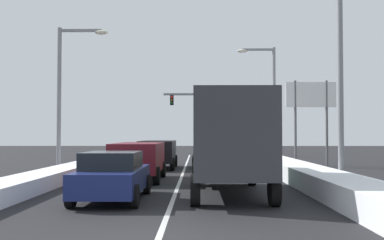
{
  "coord_description": "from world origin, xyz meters",
  "views": [
    {
      "loc": [
        0.76,
        -8.51,
        2.04
      ],
      "look_at": [
        0.41,
        22.53,
        3.03
      ],
      "focal_mm": 42.94,
      "sensor_mm": 36.0,
      "label": 1
    }
  ],
  "objects_px": {
    "sedan_tan_right_lane_second": "(216,160)",
    "suv_black_center_lane_third": "(158,152)",
    "sedan_navy_center_lane_nearest": "(113,176)",
    "suv_charcoal_right_lane_third": "(209,151)",
    "street_lamp_right_mid": "(269,94)",
    "traffic_light_gantry": "(216,109)",
    "street_lamp_left_mid": "(66,85)",
    "box_truck_right_lane_nearest": "(229,139)",
    "suv_maroon_center_lane_second": "(139,158)",
    "roadside_sign_right": "(311,104)",
    "street_lamp_right_near": "(331,60)"
  },
  "relations": [
    {
      "from": "traffic_light_gantry",
      "to": "roadside_sign_right",
      "type": "relative_size",
      "value": 1.37
    },
    {
      "from": "box_truck_right_lane_nearest",
      "to": "roadside_sign_right",
      "type": "xyz_separation_m",
      "value": [
        6.19,
        13.75,
        2.12
      ]
    },
    {
      "from": "street_lamp_right_near",
      "to": "sedan_tan_right_lane_second",
      "type": "bearing_deg",
      "value": 126.44
    },
    {
      "from": "street_lamp_right_near",
      "to": "street_lamp_left_mid",
      "type": "height_order",
      "value": "street_lamp_right_near"
    },
    {
      "from": "suv_maroon_center_lane_second",
      "to": "street_lamp_right_mid",
      "type": "relative_size",
      "value": 0.6
    },
    {
      "from": "box_truck_right_lane_nearest",
      "to": "roadside_sign_right",
      "type": "relative_size",
      "value": 1.31
    },
    {
      "from": "suv_maroon_center_lane_second",
      "to": "street_lamp_right_near",
      "type": "xyz_separation_m",
      "value": [
        7.7,
        -2.92,
        3.88
      ]
    },
    {
      "from": "sedan_tan_right_lane_second",
      "to": "suv_black_center_lane_third",
      "type": "relative_size",
      "value": 0.92
    },
    {
      "from": "sedan_tan_right_lane_second",
      "to": "street_lamp_right_mid",
      "type": "xyz_separation_m",
      "value": [
        4.01,
        8.71,
        4.09
      ]
    },
    {
      "from": "sedan_navy_center_lane_nearest",
      "to": "suv_charcoal_right_lane_third",
      "type": "bearing_deg",
      "value": 76.88
    },
    {
      "from": "roadside_sign_right",
      "to": "traffic_light_gantry",
      "type": "bearing_deg",
      "value": 110.02
    },
    {
      "from": "sedan_navy_center_lane_nearest",
      "to": "traffic_light_gantry",
      "type": "relative_size",
      "value": 0.6
    },
    {
      "from": "sedan_navy_center_lane_nearest",
      "to": "traffic_light_gantry",
      "type": "bearing_deg",
      "value": 81.58
    },
    {
      "from": "suv_charcoal_right_lane_third",
      "to": "sedan_navy_center_lane_nearest",
      "type": "relative_size",
      "value": 1.09
    },
    {
      "from": "roadside_sign_right",
      "to": "sedan_tan_right_lane_second",
      "type": "bearing_deg",
      "value": -135.26
    },
    {
      "from": "suv_maroon_center_lane_second",
      "to": "traffic_light_gantry",
      "type": "distance_m",
      "value": 24.57
    },
    {
      "from": "suv_charcoal_right_lane_third",
      "to": "sedan_navy_center_lane_nearest",
      "type": "xyz_separation_m",
      "value": [
        -3.4,
        -14.6,
        -0.25
      ]
    },
    {
      "from": "suv_charcoal_right_lane_third",
      "to": "suv_black_center_lane_third",
      "type": "bearing_deg",
      "value": -157.76
    },
    {
      "from": "sedan_navy_center_lane_nearest",
      "to": "street_lamp_right_mid",
      "type": "xyz_separation_m",
      "value": [
        7.6,
        17.49,
        4.09
      ]
    },
    {
      "from": "traffic_light_gantry",
      "to": "sedan_navy_center_lane_nearest",
      "type": "bearing_deg",
      "value": -98.42
    },
    {
      "from": "box_truck_right_lane_nearest",
      "to": "street_lamp_left_mid",
      "type": "height_order",
      "value": "street_lamp_left_mid"
    },
    {
      "from": "sedan_navy_center_lane_nearest",
      "to": "street_lamp_left_mid",
      "type": "distance_m",
      "value": 11.12
    },
    {
      "from": "sedan_navy_center_lane_nearest",
      "to": "street_lamp_right_mid",
      "type": "distance_m",
      "value": 19.5
    },
    {
      "from": "box_truck_right_lane_nearest",
      "to": "sedan_navy_center_lane_nearest",
      "type": "xyz_separation_m",
      "value": [
        -3.7,
        -1.28,
        -1.14
      ]
    },
    {
      "from": "suv_maroon_center_lane_second",
      "to": "street_lamp_left_mid",
      "type": "relative_size",
      "value": 0.64
    },
    {
      "from": "sedan_tan_right_lane_second",
      "to": "suv_maroon_center_lane_second",
      "type": "relative_size",
      "value": 0.92
    },
    {
      "from": "sedan_tan_right_lane_second",
      "to": "suv_charcoal_right_lane_third",
      "type": "height_order",
      "value": "suv_charcoal_right_lane_third"
    },
    {
      "from": "suv_charcoal_right_lane_third",
      "to": "suv_black_center_lane_third",
      "type": "height_order",
      "value": "same"
    },
    {
      "from": "suv_black_center_lane_third",
      "to": "street_lamp_right_mid",
      "type": "bearing_deg",
      "value": 29.61
    },
    {
      "from": "traffic_light_gantry",
      "to": "roadside_sign_right",
      "type": "distance_m",
      "value": 15.94
    },
    {
      "from": "sedan_tan_right_lane_second",
      "to": "sedan_navy_center_lane_nearest",
      "type": "relative_size",
      "value": 1.0
    },
    {
      "from": "suv_maroon_center_lane_second",
      "to": "sedan_tan_right_lane_second",
      "type": "bearing_deg",
      "value": 37.01
    },
    {
      "from": "sedan_tan_right_lane_second",
      "to": "traffic_light_gantry",
      "type": "relative_size",
      "value": 0.6
    },
    {
      "from": "sedan_tan_right_lane_second",
      "to": "street_lamp_right_near",
      "type": "bearing_deg",
      "value": -53.56
    },
    {
      "from": "sedan_navy_center_lane_nearest",
      "to": "street_lamp_right_near",
      "type": "xyz_separation_m",
      "value": [
        7.72,
        3.17,
        4.14
      ]
    },
    {
      "from": "suv_maroon_center_lane_second",
      "to": "street_lamp_right_mid",
      "type": "bearing_deg",
      "value": 56.38
    },
    {
      "from": "sedan_tan_right_lane_second",
      "to": "suv_black_center_lane_third",
      "type": "distance_m",
      "value": 5.63
    },
    {
      "from": "traffic_light_gantry",
      "to": "street_lamp_right_near",
      "type": "relative_size",
      "value": 0.92
    },
    {
      "from": "suv_charcoal_right_lane_third",
      "to": "traffic_light_gantry",
      "type": "xyz_separation_m",
      "value": [
        1.04,
        15.4,
        3.48
      ]
    },
    {
      "from": "street_lamp_right_mid",
      "to": "roadside_sign_right",
      "type": "relative_size",
      "value": 1.47
    },
    {
      "from": "sedan_navy_center_lane_nearest",
      "to": "sedan_tan_right_lane_second",
      "type": "bearing_deg",
      "value": 67.77
    },
    {
      "from": "traffic_light_gantry",
      "to": "street_lamp_left_mid",
      "type": "height_order",
      "value": "street_lamp_left_mid"
    },
    {
      "from": "suv_charcoal_right_lane_third",
      "to": "traffic_light_gantry",
      "type": "height_order",
      "value": "traffic_light_gantry"
    },
    {
      "from": "sedan_tan_right_lane_second",
      "to": "street_lamp_right_mid",
      "type": "relative_size",
      "value": 0.55
    },
    {
      "from": "suv_maroon_center_lane_second",
      "to": "suv_black_center_lane_third",
      "type": "xyz_separation_m",
      "value": [
        0.25,
        7.23,
        0.0
      ]
    },
    {
      "from": "traffic_light_gantry",
      "to": "street_lamp_left_mid",
      "type": "xyz_separation_m",
      "value": [
        -8.66,
        -20.46,
        0.12
      ]
    },
    {
      "from": "box_truck_right_lane_nearest",
      "to": "street_lamp_right_near",
      "type": "height_order",
      "value": "street_lamp_right_near"
    },
    {
      "from": "suv_maroon_center_lane_second",
      "to": "street_lamp_left_mid",
      "type": "height_order",
      "value": "street_lamp_left_mid"
    },
    {
      "from": "box_truck_right_lane_nearest",
      "to": "suv_maroon_center_lane_second",
      "type": "bearing_deg",
      "value": 127.43
    },
    {
      "from": "sedan_navy_center_lane_nearest",
      "to": "suv_maroon_center_lane_second",
      "type": "height_order",
      "value": "suv_maroon_center_lane_second"
    }
  ]
}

